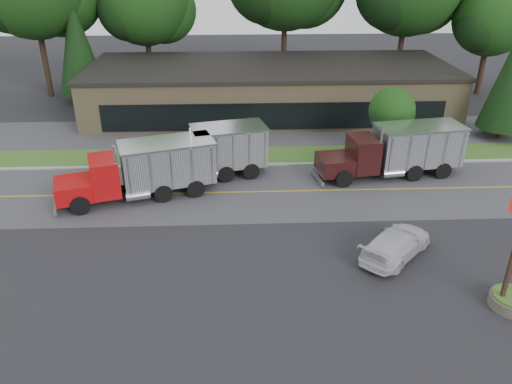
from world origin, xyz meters
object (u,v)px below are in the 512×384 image
rally_car (396,243)px  dump_truck_red (146,169)px  dump_truck_maroon (399,150)px  dump_truck_blue (212,151)px

rally_car → dump_truck_red: bearing=15.7°
dump_truck_maroon → rally_car: dump_truck_maroon is taller
rally_car → dump_truck_blue: bearing=-2.4°
dump_truck_blue → rally_car: dump_truck_blue is taller
dump_truck_red → dump_truck_maroon: (16.17, 2.43, 0.00)m
dump_truck_red → rally_car: 15.15m
dump_truck_red → rally_car: bearing=134.7°
dump_truck_blue → dump_truck_maroon: size_ratio=0.85×
dump_truck_red → rally_car: dump_truck_red is taller
dump_truck_blue → dump_truck_maroon: 12.30m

